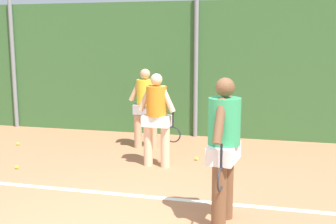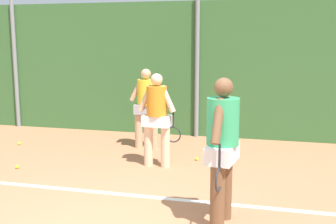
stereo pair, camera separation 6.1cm
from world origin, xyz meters
name	(u,v)px [view 2 (the right image)]	position (x,y,z in m)	size (l,w,h in m)	color
ground_plane	(147,195)	(0.00, 1.66, 0.00)	(24.59, 24.59, 0.00)	#B2704C
hedge_fence_backdrop	(198,70)	(0.00, 5.67, 1.52)	(15.98, 0.25, 3.04)	#386633
fence_post_left	(15,64)	(-4.61, 5.49, 1.58)	(0.10, 0.10, 3.17)	gray
fence_post_center	(197,67)	(0.00, 5.49, 1.58)	(0.10, 0.10, 3.17)	gray
court_baseline_paint	(146,196)	(0.00, 1.60, 0.00)	(11.68, 0.10, 0.01)	white
player_foreground_near	(222,144)	(1.14, 0.98, 0.99)	(0.38, 0.82, 1.77)	brown
player_midcourt	(157,115)	(-0.24, 3.06, 0.91)	(0.77, 0.35, 1.63)	beige
player_backcourt_far	(146,104)	(-0.80, 4.24, 0.91)	(0.68, 0.35, 1.62)	tan
tennis_ball_6	(17,167)	(-2.54, 2.32, 0.03)	(0.07, 0.07, 0.07)	#CCDB33
tennis_ball_7	(197,159)	(0.37, 3.57, 0.03)	(0.07, 0.07, 0.07)	#CCDB33
tennis_ball_8	(19,143)	(-3.48, 3.79, 0.03)	(0.07, 0.07, 0.07)	#CCDB33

